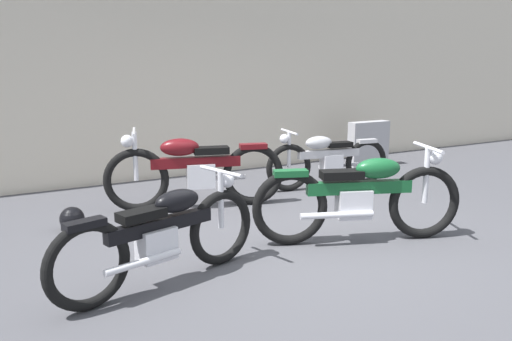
% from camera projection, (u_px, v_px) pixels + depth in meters
% --- Properties ---
extents(ground_plane, '(40.00, 40.00, 0.00)m').
position_uv_depth(ground_plane, '(301.00, 242.00, 5.20)').
color(ground_plane, '#47474C').
extents(building_wall, '(18.00, 0.30, 3.12)m').
position_uv_depth(building_wall, '(176.00, 76.00, 7.96)').
color(building_wall, beige).
rests_on(building_wall, ground_plane).
extents(stone_marker, '(0.76, 0.21, 0.78)m').
position_uv_depth(stone_marker, '(368.00, 144.00, 8.81)').
color(stone_marker, '#9E9EA3').
rests_on(stone_marker, ground_plane).
extents(helmet, '(0.26, 0.26, 0.26)m').
position_uv_depth(helmet, '(72.00, 219.00, 5.52)').
color(helmet, black).
rests_on(helmet, ground_plane).
extents(motorcycle_maroon, '(2.17, 0.84, 1.00)m').
position_uv_depth(motorcycle_maroon, '(195.00, 170.00, 6.30)').
color(motorcycle_maroon, black).
rests_on(motorcycle_maroon, ground_plane).
extents(motorcycle_silver, '(1.91, 0.55, 0.86)m').
position_uv_depth(motorcycle_silver, '(328.00, 159.00, 7.34)').
color(motorcycle_silver, black).
rests_on(motorcycle_silver, ground_plane).
extents(motorcycle_green, '(2.07, 0.95, 0.97)m').
position_uv_depth(motorcycle_green, '(361.00, 197.00, 5.13)').
color(motorcycle_green, black).
rests_on(motorcycle_green, ground_plane).
extents(motorcycle_black, '(1.91, 0.73, 0.88)m').
position_uv_depth(motorcycle_black, '(163.00, 235.00, 4.15)').
color(motorcycle_black, black).
rests_on(motorcycle_black, ground_plane).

